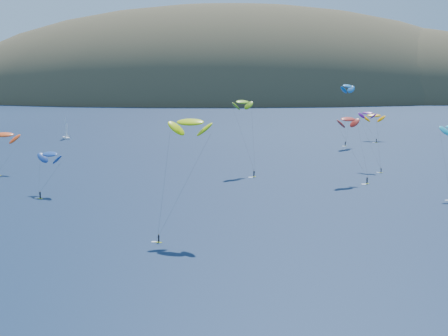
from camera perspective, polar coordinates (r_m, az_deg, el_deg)
name	(u,v)px	position (r m, az deg, el deg)	size (l,w,h in m)	color
island	(253,107)	(642.32, 2.63, 5.55)	(730.00, 300.00, 210.00)	#3D3526
sailboat	(66,137)	(300.93, -14.23, 2.78)	(8.54, 8.19, 10.22)	white
kitesurfer_1	(3,135)	(212.63, -19.52, 2.88)	(10.39, 8.74, 15.16)	#BCCE16
kitesurfer_2	(190,122)	(128.33, -3.11, 4.20)	(12.17, 11.55, 25.91)	#BCCE16
kitesurfer_3	(242,102)	(201.41, 1.70, 6.03)	(8.74, 14.36, 25.08)	#BCCE16
kitesurfer_4	(348,86)	(273.16, 11.23, 7.35)	(10.01, 10.67, 28.13)	#BCCE16
kitesurfer_6	(368,113)	(214.55, 13.00, 4.90)	(6.53, 12.98, 20.33)	#BCCE16
kitesurfer_9	(348,119)	(189.61, 11.28, 4.38)	(10.28, 9.49, 20.99)	#BCCE16
kitesurfer_10	(50,154)	(175.86, -15.65, 1.22)	(8.92, 11.86, 13.09)	#BCCE16
kitesurfer_11	(374,116)	(294.06, 13.55, 4.69)	(10.22, 12.47, 13.99)	#BCCE16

